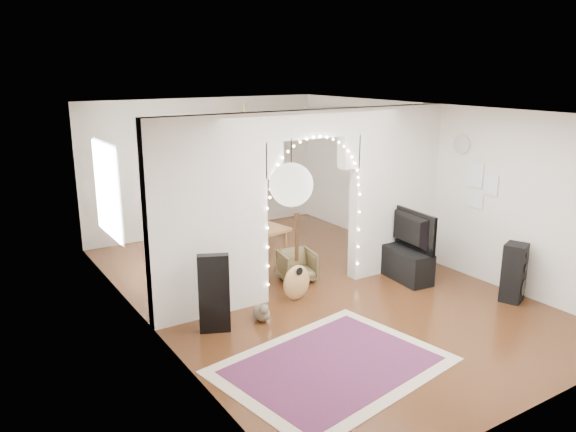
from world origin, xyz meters
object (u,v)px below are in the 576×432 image
media_console (404,264)px  dining_table (248,234)px  bookcase (221,199)px  dining_chair_left (243,273)px  dining_chair_right (297,266)px  acoustic_guitar (297,268)px  floor_speaker (514,273)px

media_console → dining_table: bearing=148.9°
bookcase → dining_chair_left: (-1.09, -2.95, -0.44)m
media_console → dining_table: size_ratio=0.75×
dining_table → dining_chair_left: size_ratio=2.44×
dining_chair_left → dining_chair_right: bearing=4.8°
dining_table → media_console: bearing=-47.8°
acoustic_guitar → dining_chair_left: bearing=109.7°
bookcase → dining_table: size_ratio=1.03×
media_console → dining_table: (-2.00, 1.49, 0.43)m
floor_speaker → media_console: floor_speaker is taller
bookcase → floor_speaker: bearing=-65.6°
floor_speaker → acoustic_guitar: bearing=125.1°
media_console → dining_chair_left: 2.58m
floor_speaker → dining_chair_right: (-2.19, 2.33, -0.18)m
acoustic_guitar → media_console: (1.92, -0.22, -0.23)m
dining_chair_left → floor_speaker: bearing=-23.4°
bookcase → dining_chair_left: 3.17m
floor_speaker → dining_table: floor_speaker is taller
floor_speaker → dining_chair_left: size_ratio=1.57×
dining_chair_left → dining_chair_right: size_ratio=1.02×
acoustic_guitar → floor_speaker: 3.12m
bookcase → dining_chair_right: 3.16m
acoustic_guitar → bookcase: bookcase is taller
acoustic_guitar → dining_chair_right: (0.42, 0.63, -0.24)m
media_console → dining_chair_left: media_console is taller
media_console → bookcase: bookcase is taller
floor_speaker → media_console: 1.65m
media_console → bookcase: bearing=113.5°
bookcase → dining_chair_left: size_ratio=2.53×
dining_chair_left → dining_chair_right: (0.88, -0.17, -0.00)m
floor_speaker → dining_chair_left: 3.96m
bookcase → dining_table: (-0.72, -2.48, -0.01)m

